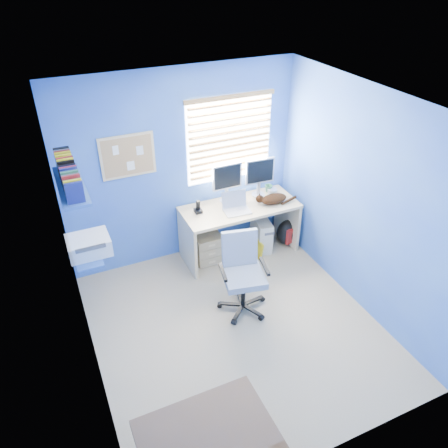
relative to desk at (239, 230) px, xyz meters
name	(u,v)px	position (x,y,z in m)	size (l,w,h in m)	color
floor	(236,327)	(-0.65, -1.26, -0.37)	(3.00, 3.20, 0.00)	tan
ceiling	(240,107)	(-0.65, -1.26, 2.13)	(3.00, 3.20, 0.00)	white
wall_back	(182,169)	(-0.65, 0.34, 0.88)	(3.00, 0.01, 2.50)	blue
wall_front	(340,353)	(-0.65, -2.86, 0.88)	(3.00, 0.01, 2.50)	blue
wall_left	(78,275)	(-2.15, -1.26, 0.88)	(0.01, 3.20, 2.50)	blue
wall_right	(362,203)	(0.85, -1.26, 0.88)	(0.01, 3.20, 2.50)	blue
desk	(239,230)	(0.00, 0.00, 0.00)	(1.53, 0.65, 0.74)	tan
laptop	(237,204)	(-0.09, -0.11, 0.48)	(0.33, 0.26, 0.22)	silver
monitor_left	(227,183)	(-0.10, 0.19, 0.64)	(0.40, 0.12, 0.54)	silver
monitor_right	(259,177)	(0.35, 0.16, 0.64)	(0.40, 0.12, 0.54)	silver
phone	(198,206)	(-0.55, 0.08, 0.45)	(0.09, 0.11, 0.17)	black
mug	(269,189)	(0.53, 0.19, 0.42)	(0.10, 0.09, 0.10)	#2F6C4C
cd_spindle	(272,191)	(0.55, 0.12, 0.41)	(0.13, 0.13, 0.07)	silver
cat	(274,199)	(0.44, -0.11, 0.43)	(0.36, 0.19, 0.13)	black
tower_pc	(261,233)	(0.34, -0.01, -0.14)	(0.19, 0.44, 0.45)	beige
drawer_boxes	(208,248)	(-0.46, 0.01, -0.17)	(0.35, 0.28, 0.41)	tan
yellow_book	(259,250)	(0.20, -0.21, -0.25)	(0.03, 0.17, 0.24)	yellow
backpack	(287,232)	(0.72, -0.09, -0.18)	(0.33, 0.25, 0.38)	black
office_chair	(242,283)	(-0.44, -0.98, -0.02)	(0.65, 0.65, 0.94)	black
window_blinds	(230,139)	(0.00, 0.31, 1.18)	(1.15, 0.05, 1.10)	white
corkboard	(128,156)	(-1.30, 0.33, 1.18)	(0.64, 0.02, 0.52)	tan
wall_shelves	(78,211)	(-2.01, -0.51, 1.06)	(0.42, 0.90, 1.05)	#2E58A8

